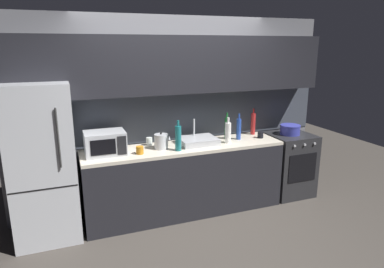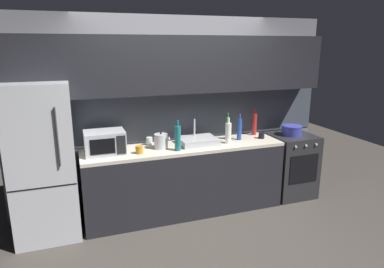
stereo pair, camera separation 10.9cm
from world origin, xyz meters
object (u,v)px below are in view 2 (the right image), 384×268
(microwave, at_px, (105,142))
(mug_clear, at_px, (149,141))
(wine_bottle_blue, at_px, (239,129))
(wine_bottle_white, at_px, (228,133))
(wine_bottle_green, at_px, (227,128))
(mug_dark, at_px, (261,135))
(oven_range, at_px, (290,165))
(wine_bottle_teal, at_px, (178,138))
(refrigerator, at_px, (43,162))
(cooking_pot, at_px, (292,130))
(mug_amber, at_px, (139,150))
(kettle, at_px, (161,141))
(wine_bottle_red, at_px, (254,124))

(microwave, relative_size, mug_clear, 4.63)
(wine_bottle_blue, relative_size, wine_bottle_white, 1.04)
(wine_bottle_green, distance_m, wine_bottle_white, 0.20)
(wine_bottle_white, height_order, mug_dark, wine_bottle_white)
(oven_range, xyz_separation_m, wine_bottle_white, (-1.05, -0.07, 0.59))
(wine_bottle_green, relative_size, wine_bottle_white, 1.07)
(oven_range, distance_m, wine_bottle_teal, 1.86)
(refrigerator, relative_size, wine_bottle_green, 4.89)
(wine_bottle_green, height_order, cooking_pot, wine_bottle_green)
(refrigerator, distance_m, mug_amber, 1.06)
(kettle, bearing_deg, mug_dark, -0.24)
(mug_dark, bearing_deg, refrigerator, 179.73)
(refrigerator, bearing_deg, wine_bottle_green, 2.87)
(refrigerator, distance_m, wine_bottle_blue, 2.45)
(microwave, relative_size, cooking_pot, 1.64)
(mug_amber, relative_size, cooking_pot, 0.33)
(cooking_pot, bearing_deg, microwave, 179.59)
(wine_bottle_blue, bearing_deg, wine_bottle_white, -154.04)
(wine_bottle_red, xyz_separation_m, mug_dark, (-0.01, -0.21, -0.11))
(mug_dark, bearing_deg, wine_bottle_white, -173.60)
(refrigerator, xyz_separation_m, oven_range, (3.27, -0.00, -0.43))
(wine_bottle_teal, distance_m, mug_clear, 0.45)
(microwave, height_order, kettle, microwave)
(wine_bottle_green, bearing_deg, mug_clear, 175.76)
(wine_bottle_teal, bearing_deg, oven_range, 5.03)
(wine_bottle_white, bearing_deg, wine_bottle_red, 27.05)
(wine_bottle_white, distance_m, cooking_pot, 1.03)
(refrigerator, xyz_separation_m, kettle, (1.35, -0.01, 0.11))
(wine_bottle_blue, distance_m, cooking_pot, 0.82)
(wine_bottle_green, distance_m, wine_bottle_red, 0.47)
(kettle, bearing_deg, cooking_pot, 0.22)
(mug_dark, bearing_deg, cooking_pot, 1.51)
(mug_dark, bearing_deg, oven_range, 1.29)
(wine_bottle_teal, distance_m, cooking_pot, 1.74)
(oven_range, distance_m, microwave, 2.66)
(mug_dark, xyz_separation_m, cooking_pot, (0.50, 0.01, 0.03))
(wine_bottle_white, bearing_deg, wine_bottle_teal, -173.30)
(mug_clear, bearing_deg, wine_bottle_blue, -7.73)
(wine_bottle_blue, bearing_deg, wine_bottle_red, 27.76)
(wine_bottle_red, bearing_deg, mug_dark, -91.60)
(wine_bottle_white, bearing_deg, mug_dark, 6.40)
(oven_range, bearing_deg, wine_bottle_green, 173.12)
(refrigerator, bearing_deg, cooking_pot, 0.00)
(refrigerator, xyz_separation_m, mug_clear, (1.25, 0.19, 0.07))
(wine_bottle_blue, bearing_deg, mug_amber, -173.72)
(kettle, bearing_deg, mug_clear, 116.55)
(microwave, distance_m, cooking_pot, 2.57)
(wine_bottle_white, height_order, mug_amber, wine_bottle_white)
(refrigerator, bearing_deg, wine_bottle_red, 4.17)
(wine_bottle_teal, distance_m, mug_amber, 0.48)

